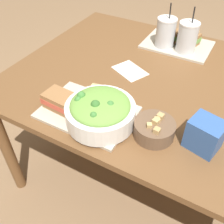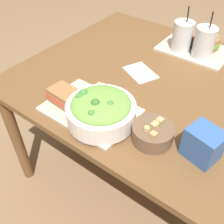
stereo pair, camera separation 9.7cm
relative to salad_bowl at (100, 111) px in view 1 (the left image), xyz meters
name	(u,v)px [view 1 (the left image)]	position (x,y,z in m)	size (l,w,h in m)	color
ground_plane	(148,170)	(0.10, 0.39, -0.79)	(12.00, 12.00, 0.00)	#846647
dining_table	(159,93)	(0.10, 0.39, -0.15)	(1.43, 1.10, 0.73)	brown
tray_near	(88,112)	(-0.08, 0.02, -0.06)	(0.37, 0.26, 0.01)	#BCB29E
tray_far	(177,45)	(0.06, 0.75, -0.06)	(0.37, 0.26, 0.01)	#BCB29E
salad_bowl	(100,111)	(0.00, 0.00, 0.00)	(0.27, 0.27, 0.12)	white
soup_bowl	(154,129)	(0.20, 0.04, -0.03)	(0.15, 0.15, 0.08)	brown
sandwich_near	(62,101)	(-0.18, -0.01, -0.02)	(0.16, 0.10, 0.06)	olive
baguette_near	(104,94)	(-0.05, 0.12, -0.02)	(0.11, 0.08, 0.07)	tan
sandwich_far	(186,38)	(0.09, 0.78, -0.02)	(0.16, 0.13, 0.06)	olive
baguette_far	(191,33)	(0.10, 0.84, -0.02)	(0.08, 0.08, 0.07)	tan
drink_cup_dark	(166,33)	(0.00, 0.69, 0.02)	(0.11, 0.11, 0.24)	silver
drink_cup_red	(187,38)	(0.12, 0.69, 0.02)	(0.11, 0.11, 0.24)	silver
chip_bag	(205,135)	(0.37, 0.08, -0.01)	(0.13, 0.12, 0.12)	#335BA3
napkin_folded	(130,71)	(-0.06, 0.39, -0.07)	(0.20, 0.17, 0.00)	silver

